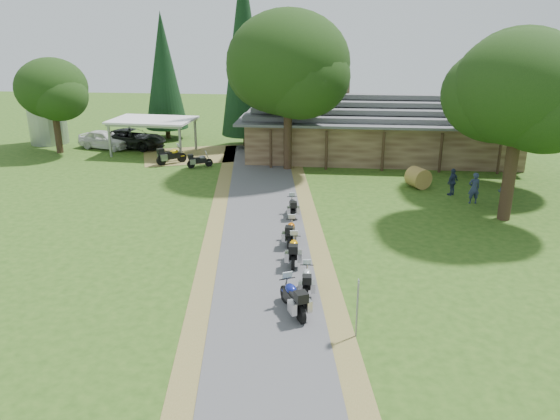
# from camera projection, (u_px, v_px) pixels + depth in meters

# --- Properties ---
(ground) EXTENTS (120.00, 120.00, 0.00)m
(ground) POSITION_uv_depth(u_px,v_px,m) (265.00, 297.00, 21.28)
(ground) COLOR #284C15
(ground) RESTS_ON ground
(driveway) EXTENTS (51.95, 51.95, 0.00)m
(driveway) POSITION_uv_depth(u_px,v_px,m) (265.00, 255.00, 25.08)
(driveway) COLOR #464749
(driveway) RESTS_ON ground
(lodge) EXTENTS (21.40, 9.40, 4.90)m
(lodge) POSITION_uv_depth(u_px,v_px,m) (379.00, 125.00, 42.45)
(lodge) COLOR brown
(lodge) RESTS_ON ground
(silo) EXTENTS (3.28, 3.28, 6.38)m
(silo) POSITION_uv_depth(u_px,v_px,m) (45.00, 106.00, 46.70)
(silo) COLOR gray
(silo) RESTS_ON ground
(carport) EXTENTS (6.72, 4.76, 2.78)m
(carport) POSITION_uv_depth(u_px,v_px,m) (154.00, 136.00, 43.69)
(carport) COLOR white
(carport) RESTS_ON ground
(car_white_sedan) EXTENTS (4.07, 6.32, 1.95)m
(car_white_sedan) POSITION_uv_depth(u_px,v_px,m) (105.00, 137.00, 45.45)
(car_white_sedan) COLOR white
(car_white_sedan) RESTS_ON ground
(car_dark_suv) EXTENTS (3.73, 6.58, 2.38)m
(car_dark_suv) POSITION_uv_depth(u_px,v_px,m) (132.00, 134.00, 45.63)
(car_dark_suv) COLOR black
(car_dark_suv) RESTS_ON ground
(motorcycle_row_a) EXTENTS (1.47, 2.09, 1.37)m
(motorcycle_row_a) POSITION_uv_depth(u_px,v_px,m) (293.00, 296.00, 19.97)
(motorcycle_row_a) COLOR navy
(motorcycle_row_a) RESTS_ON ground
(motorcycle_row_b) EXTENTS (0.64, 1.72, 1.16)m
(motorcycle_row_b) POSITION_uv_depth(u_px,v_px,m) (307.00, 279.00, 21.52)
(motorcycle_row_b) COLOR #AEB2B7
(motorcycle_row_b) RESTS_ON ground
(motorcycle_row_c) EXTENTS (0.71, 1.92, 1.30)m
(motorcycle_row_c) POSITION_uv_depth(u_px,v_px,m) (294.00, 249.00, 24.11)
(motorcycle_row_c) COLOR #E79400
(motorcycle_row_c) RESTS_ON ground
(motorcycle_row_d) EXTENTS (0.62, 1.83, 1.25)m
(motorcycle_row_d) POSITION_uv_depth(u_px,v_px,m) (291.00, 230.00, 26.30)
(motorcycle_row_d) COLOR #C45B06
(motorcycle_row_d) RESTS_ON ground
(motorcycle_row_e) EXTENTS (0.81, 1.78, 1.18)m
(motorcycle_row_e) POSITION_uv_depth(u_px,v_px,m) (293.00, 206.00, 29.90)
(motorcycle_row_e) COLOR black
(motorcycle_row_e) RESTS_ON ground
(motorcycle_carport_a) EXTENTS (2.05, 1.87, 1.44)m
(motorcycle_carport_a) POSITION_uv_depth(u_px,v_px,m) (171.00, 154.00, 40.67)
(motorcycle_carport_a) COLOR gold
(motorcycle_carport_a) RESTS_ON ground
(motorcycle_carport_b) EXTENTS (1.75, 1.24, 1.15)m
(motorcycle_carport_b) POSITION_uv_depth(u_px,v_px,m) (200.00, 160.00, 39.75)
(motorcycle_carport_b) COLOR slate
(motorcycle_carport_b) RESTS_ON ground
(person_a) EXTENTS (0.69, 0.54, 2.19)m
(person_a) POSITION_uv_depth(u_px,v_px,m) (474.00, 185.00, 31.79)
(person_a) COLOR #293451
(person_a) RESTS_ON ground
(person_b) EXTENTS (0.65, 0.64, 1.86)m
(person_b) POSITION_uv_depth(u_px,v_px,m) (504.00, 191.00, 31.39)
(person_b) COLOR #293451
(person_b) RESTS_ON ground
(person_c) EXTENTS (0.68, 0.69, 1.98)m
(person_c) POSITION_uv_depth(u_px,v_px,m) (453.00, 180.00, 33.33)
(person_c) COLOR #293451
(person_c) RESTS_ON ground
(hay_bale) EXTENTS (1.72, 1.67, 1.31)m
(hay_bale) POSITION_uv_depth(u_px,v_px,m) (418.00, 178.00, 34.95)
(hay_bale) COLOR olive
(hay_bale) RESTS_ON ground
(sign_post) EXTENTS (0.38, 0.06, 2.13)m
(sign_post) POSITION_uv_depth(u_px,v_px,m) (357.00, 309.00, 18.30)
(sign_post) COLOR gray
(sign_post) RESTS_ON ground
(oak_lodge_left) EXTENTS (8.43, 8.43, 12.04)m
(oak_lodge_left) POSITION_uv_depth(u_px,v_px,m) (288.00, 84.00, 37.51)
(oak_lodge_left) COLOR black
(oak_lodge_left) RESTS_ON ground
(oak_lodge_right) EXTENTS (7.45, 7.45, 10.97)m
(oak_lodge_right) POSITION_uv_depth(u_px,v_px,m) (519.00, 100.00, 34.00)
(oak_lodge_right) COLOR black
(oak_lodge_right) RESTS_ON ground
(oak_driveway) EXTENTS (6.87, 6.87, 11.28)m
(oak_driveway) POSITION_uv_depth(u_px,v_px,m) (518.00, 115.00, 27.75)
(oak_driveway) COLOR black
(oak_driveway) RESTS_ON ground
(oak_silo) EXTENTS (5.53, 5.53, 8.33)m
(oak_silo) POSITION_uv_depth(u_px,v_px,m) (53.00, 101.00, 42.99)
(oak_silo) COLOR black
(oak_silo) RESTS_ON ground
(cedar_near) EXTENTS (4.02, 4.02, 15.12)m
(cedar_near) POSITION_uv_depth(u_px,v_px,m) (244.00, 54.00, 44.10)
(cedar_near) COLOR black
(cedar_near) RESTS_ON ground
(cedar_far) EXTENTS (3.75, 3.75, 10.97)m
(cedar_far) POSITION_uv_depth(u_px,v_px,m) (164.00, 77.00, 47.84)
(cedar_far) COLOR black
(cedar_far) RESTS_ON ground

